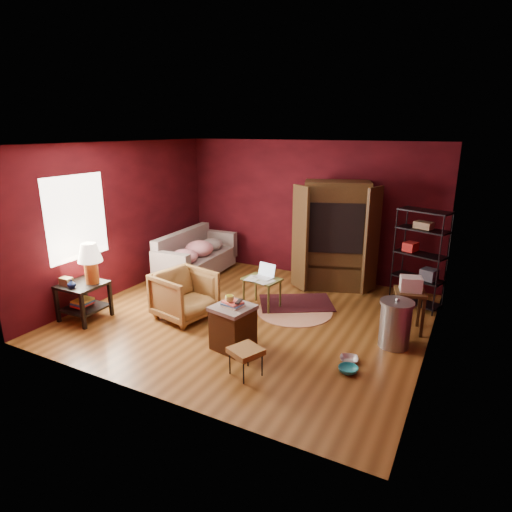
{
  "coord_description": "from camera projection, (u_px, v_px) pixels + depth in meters",
  "views": [
    {
      "loc": [
        3.14,
        -5.77,
        3.01
      ],
      "look_at": [
        0.0,
        0.2,
        1.0
      ],
      "focal_mm": 30.0,
      "sensor_mm": 36.0,
      "label": 1
    }
  ],
  "objects": [
    {
      "name": "room",
      "position": [
        247.0,
        235.0,
        6.76
      ],
      "size": [
        5.54,
        5.04,
        2.84
      ],
      "color": "brown",
      "rests_on": "ground"
    },
    {
      "name": "sofa",
      "position": [
        194.0,
        260.0,
        8.96
      ],
      "size": [
        0.66,
        1.9,
        0.73
      ],
      "primitive_type": "imported",
      "rotation": [
        0.0,
        0.0,
        1.63
      ],
      "color": "gray",
      "rests_on": "ground"
    },
    {
      "name": "armchair",
      "position": [
        185.0,
        293.0,
        7.0
      ],
      "size": [
        0.95,
        0.99,
        0.87
      ],
      "primitive_type": "imported",
      "rotation": [
        0.0,
        0.0,
        1.36
      ],
      "color": "black",
      "rests_on": "ground"
    },
    {
      "name": "pet_bowl_steel",
      "position": [
        349.0,
        353.0,
        5.73
      ],
      "size": [
        0.25,
        0.13,
        0.25
      ],
      "primitive_type": "imported",
      "rotation": [
        0.0,
        0.0,
        0.28
      ],
      "color": "#B1B2B8",
      "rests_on": "ground"
    },
    {
      "name": "pet_bowl_turquoise",
      "position": [
        349.0,
        364.0,
        5.46
      ],
      "size": [
        0.27,
        0.18,
        0.26
      ],
      "primitive_type": "imported",
      "rotation": [
        0.0,
        0.0,
        0.42
      ],
      "color": "teal",
      "rests_on": "ground"
    },
    {
      "name": "vase",
      "position": [
        72.0,
        284.0,
        6.69
      ],
      "size": [
        0.18,
        0.18,
        0.13
      ],
      "primitive_type": "imported",
      "rotation": [
        0.0,
        0.0,
        0.41
      ],
      "color": "#0C173C",
      "rests_on": "side_table"
    },
    {
      "name": "mug",
      "position": [
        230.0,
        298.0,
        5.89
      ],
      "size": [
        0.15,
        0.14,
        0.12
      ],
      "primitive_type": "imported",
      "rotation": [
        0.0,
        0.0,
        0.4
      ],
      "color": "#FCFB7B",
      "rests_on": "hamper"
    },
    {
      "name": "side_table",
      "position": [
        87.0,
        274.0,
        6.88
      ],
      "size": [
        0.66,
        0.66,
        1.28
      ],
      "rotation": [
        0.0,
        0.0,
        0.02
      ],
      "color": "black",
      "rests_on": "ground"
    },
    {
      "name": "sofa_cushions",
      "position": [
        195.0,
        257.0,
        8.96
      ],
      "size": [
        0.97,
        2.15,
        0.88
      ],
      "rotation": [
        0.0,
        0.0,
        0.06
      ],
      "color": "gray",
      "rests_on": "sofa"
    },
    {
      "name": "hamper",
      "position": [
        233.0,
        326.0,
        6.03
      ],
      "size": [
        0.61,
        0.61,
        0.74
      ],
      "rotation": [
        0.0,
        0.0,
        -0.19
      ],
      "color": "#472610",
      "rests_on": "ground"
    },
    {
      "name": "footstool",
      "position": [
        246.0,
        352.0,
        5.36
      ],
      "size": [
        0.48,
        0.48,
        0.37
      ],
      "rotation": [
        0.0,
        0.0,
        -0.41
      ],
      "color": "black",
      "rests_on": "ground"
    },
    {
      "name": "rug_round",
      "position": [
        294.0,
        311.0,
        7.35
      ],
      "size": [
        1.32,
        1.32,
        0.01
      ],
      "rotation": [
        0.0,
        0.0,
        -0.02
      ],
      "color": "beige",
      "rests_on": "ground"
    },
    {
      "name": "rug_oriental",
      "position": [
        296.0,
        303.0,
        7.67
      ],
      "size": [
        1.53,
        1.38,
        0.01
      ],
      "rotation": [
        0.0,
        0.0,
        0.54
      ],
      "color": "#441219",
      "rests_on": "ground"
    },
    {
      "name": "laptop_desk",
      "position": [
        262.0,
        281.0,
        7.41
      ],
      "size": [
        0.68,
        0.56,
        0.77
      ],
      "rotation": [
        0.0,
        0.0,
        -0.17
      ],
      "color": "brown",
      "rests_on": "ground"
    },
    {
      "name": "tv_armoire",
      "position": [
        335.0,
        234.0,
        8.17
      ],
      "size": [
        1.55,
        1.18,
        2.08
      ],
      "rotation": [
        0.0,
        0.0,
        0.34
      ],
      "color": "#402812",
      "rests_on": "ground"
    },
    {
      "name": "wire_shelving",
      "position": [
        421.0,
        255.0,
        7.28
      ],
      "size": [
        0.92,
        0.63,
        1.73
      ],
      "rotation": [
        0.0,
        0.0,
        -0.35
      ],
      "color": "black",
      "rests_on": "ground"
    },
    {
      "name": "small_stand",
      "position": [
        410.0,
        291.0,
        6.47
      ],
      "size": [
        0.54,
        0.54,
        0.88
      ],
      "rotation": [
        0.0,
        0.0,
        0.27
      ],
      "color": "#402812",
      "rests_on": "ground"
    },
    {
      "name": "trash_can",
      "position": [
        395.0,
        324.0,
        6.08
      ],
      "size": [
        0.6,
        0.6,
        0.74
      ],
      "rotation": [
        0.0,
        0.0,
        -0.32
      ],
      "color": "#93949A",
      "rests_on": "ground"
    }
  ]
}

